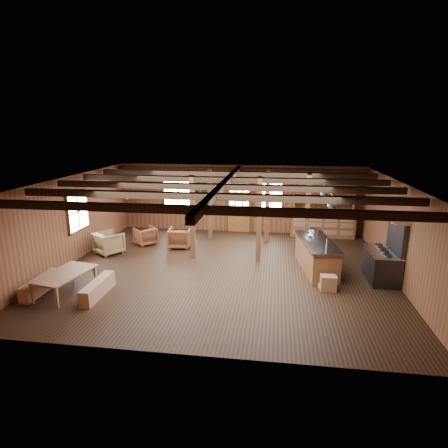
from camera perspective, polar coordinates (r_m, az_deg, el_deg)
The scene contains 22 objects.
room at distance 11.24m, azimuth 0.02°, elevation -0.40°, with size 10.04×9.04×2.84m.
ceiling_joists at distance 11.15m, azimuth 0.15°, elevation 6.20°, with size 9.80×8.82×0.18m.
timber_posts at distance 13.20m, azimuth 3.52°, elevation 1.84°, with size 3.95×2.35×2.80m.
back_door at distance 15.66m, azimuth 2.29°, elevation 1.95°, with size 1.02×0.08×2.15m.
window_back_left at distance 15.99m, azimuth -7.02°, elevation 4.75°, with size 1.32×0.06×1.32m.
window_back_right at distance 15.45m, azimuth 7.14°, elevation 4.40°, with size 1.02×0.06×1.32m.
window_left at distance 13.26m, azimuth -21.40°, elevation 1.80°, with size 0.14×1.24×1.32m.
notice_boards at distance 15.73m, azimuth -3.13°, elevation 4.82°, with size 1.08×0.03×0.90m.
back_counter at distance 15.53m, azimuth 14.77°, elevation 0.30°, with size 2.55×0.60×2.45m.
pendant_lamps at distance 12.51m, azimuth -9.62°, elevation 4.93°, with size 1.86×2.36×0.66m.
pot_rack at distance 11.41m, azimuth 15.56°, elevation 3.73°, with size 0.34×3.00×0.45m.
kitchen_island at distance 11.92m, azimuth 13.89°, elevation -4.60°, with size 1.25×2.60×1.20m.
step_stool at distance 10.64m, azimuth 15.60°, elevation -8.65°, with size 0.47×0.34×0.42m, color #946443.
commercial_range at distance 11.71m, azimuth 23.20°, elevation -5.03°, with size 0.79×1.52×1.88m.
dining_table at distance 10.85m, azimuth -22.86°, elevation -8.35°, with size 1.66×0.93×0.58m, color #9C6447.
bench_wall at distance 11.28m, azimuth -26.13°, elevation -8.33°, with size 0.28×1.49×0.41m, color #946443.
bench_aisle at distance 10.48m, azimuth -18.68°, elevation -9.27°, with size 0.28×1.51×0.42m, color #946443.
armchair_a at distance 14.37m, azimuth -11.87°, elevation -1.80°, with size 0.70×0.72×0.65m, color brown.
armchair_b at distance 13.80m, azimuth -6.78°, elevation -2.12°, with size 0.77×0.80×0.73m, color brown.
armchair_c at distance 13.64m, azimuth -17.13°, elevation -2.77°, with size 0.83×0.85×0.78m, color brown.
counter_pot at distance 12.47m, azimuth 13.48°, elevation -1.06°, with size 0.30×0.30×0.18m, color silver.
bowl at distance 12.15m, azimuth 12.81°, elevation -1.73°, with size 0.24×0.24×0.06m, color silver.
Camera 1 is at (1.51, -10.75, 4.32)m, focal length 30.00 mm.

